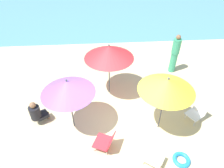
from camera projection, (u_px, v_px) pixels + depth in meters
ground_plane at (117, 120)px, 6.59m from camera, size 40.00×40.00×0.00m
sea_water at (102, 0)px, 17.09m from camera, size 40.00×16.00×0.01m
umbrella_yellow at (167, 85)px, 5.32m from camera, size 1.55×1.55×1.96m
umbrella_red at (109, 52)px, 6.64m from camera, size 1.69×1.69×2.02m
umbrella_purple at (67, 87)px, 5.42m from camera, size 1.52×1.52×1.87m
beach_chair_a at (198, 111)px, 6.43m from camera, size 0.73×0.68×0.71m
beach_chair_b at (106, 142)px, 5.59m from camera, size 0.71×0.69×0.56m
beach_chair_c at (152, 159)px, 5.13m from camera, size 0.73×0.74×0.64m
person_a at (175, 54)px, 8.28m from camera, size 0.32×0.32×1.70m
person_b at (37, 113)px, 6.26m from camera, size 0.56×0.51×0.89m
person_c at (63, 90)px, 7.03m from camera, size 0.51×0.55×0.95m
swim_ring at (181, 160)px, 5.43m from camera, size 0.48×0.48×0.12m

